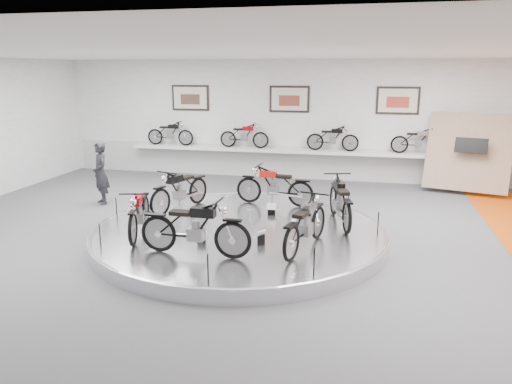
% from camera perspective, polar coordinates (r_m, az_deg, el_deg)
% --- Properties ---
extents(floor, '(16.00, 16.00, 0.00)m').
position_cam_1_polar(floor, '(10.78, -2.30, -6.07)').
color(floor, '#4D4D4F').
rests_on(floor, ground).
extents(ceiling, '(16.00, 16.00, 0.00)m').
position_cam_1_polar(ceiling, '(10.14, -2.53, 15.70)').
color(ceiling, white).
rests_on(ceiling, wall_back).
extents(wall_back, '(16.00, 0.00, 16.00)m').
position_cam_1_polar(wall_back, '(17.07, 3.82, 8.21)').
color(wall_back, white).
rests_on(wall_back, floor).
extents(dado_band, '(15.68, 0.04, 1.10)m').
position_cam_1_polar(dado_band, '(17.25, 3.73, 3.40)').
color(dado_band, '#BCBCBA').
rests_on(dado_band, floor).
extents(display_platform, '(6.40, 6.40, 0.30)m').
position_cam_1_polar(display_platform, '(11.00, -1.90, -4.82)').
color(display_platform, silver).
rests_on(display_platform, floor).
extents(platform_rim, '(6.40, 6.40, 0.10)m').
position_cam_1_polar(platform_rim, '(10.97, -1.91, -4.23)').
color(platform_rim, '#B2B2BA').
rests_on(platform_rim, display_platform).
extents(shelf, '(11.00, 0.55, 0.10)m').
position_cam_1_polar(shelf, '(16.90, 3.60, 4.73)').
color(shelf, silver).
rests_on(shelf, wall_back).
extents(poster_left, '(1.35, 0.06, 0.88)m').
position_cam_1_polar(poster_left, '(17.86, -7.51, 10.62)').
color(poster_left, beige).
rests_on(poster_left, wall_back).
extents(poster_center, '(1.35, 0.06, 0.88)m').
position_cam_1_polar(poster_center, '(16.98, 3.84, 10.54)').
color(poster_center, beige).
rests_on(poster_center, wall_back).
extents(poster_right, '(1.35, 0.06, 0.88)m').
position_cam_1_polar(poster_right, '(16.78, 15.90, 10.02)').
color(poster_right, beige).
rests_on(poster_right, wall_back).
extents(display_panel, '(2.56, 1.52, 2.30)m').
position_cam_1_polar(display_panel, '(16.32, 23.09, 4.21)').
color(display_panel, tan).
rests_on(display_panel, floor).
extents(shelf_bike_a, '(1.22, 0.43, 0.73)m').
position_cam_1_polar(shelf_bike_a, '(17.99, -9.78, 6.45)').
color(shelf_bike_a, black).
rests_on(shelf_bike_a, shelf).
extents(shelf_bike_b, '(1.22, 0.43, 0.73)m').
position_cam_1_polar(shelf_bike_b, '(17.14, -1.36, 6.29)').
color(shelf_bike_b, '#950109').
rests_on(shelf_bike_b, shelf).
extents(shelf_bike_c, '(1.22, 0.43, 0.73)m').
position_cam_1_polar(shelf_bike_c, '(16.67, 8.75, 5.92)').
color(shelf_bike_c, black).
rests_on(shelf_bike_c, shelf).
extents(shelf_bike_d, '(1.22, 0.43, 0.73)m').
position_cam_1_polar(shelf_bike_d, '(16.70, 18.06, 5.41)').
color(shelf_bike_d, '#B3B2B8').
rests_on(shelf_bike_d, shelf).
extents(bike_a, '(1.09, 1.93, 1.07)m').
position_cam_1_polar(bike_a, '(11.24, 9.61, -0.95)').
color(bike_a, black).
rests_on(bike_a, display_platform).
extents(bike_b, '(1.78, 0.79, 1.02)m').
position_cam_1_polar(bike_b, '(12.65, 2.12, 0.76)').
color(bike_b, red).
rests_on(bike_b, display_platform).
extents(bike_c, '(1.17, 1.86, 1.03)m').
position_cam_1_polar(bike_c, '(12.31, -8.71, 0.29)').
color(bike_c, black).
rests_on(bike_c, display_platform).
extents(bike_d, '(1.02, 1.81, 1.00)m').
position_cam_1_polar(bike_d, '(10.63, -13.22, -2.19)').
color(bike_d, '#950109').
rests_on(bike_d, display_platform).
extents(bike_e, '(1.86, 0.71, 1.08)m').
position_cam_1_polar(bike_e, '(9.27, -7.02, -4.04)').
color(bike_e, black).
rests_on(bike_e, display_platform).
extents(bike_f, '(1.03, 1.85, 1.03)m').
position_cam_1_polar(bike_f, '(9.55, 5.70, -3.62)').
color(bike_f, '#B3B2B8').
rests_on(bike_f, display_platform).
extents(visitor, '(0.74, 0.74, 1.74)m').
position_cam_1_polar(visitor, '(14.48, -17.33, 2.07)').
color(visitor, black).
rests_on(visitor, floor).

